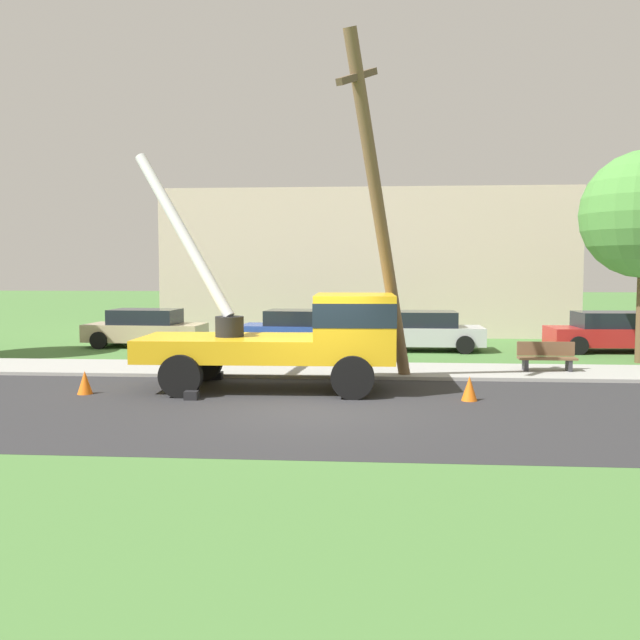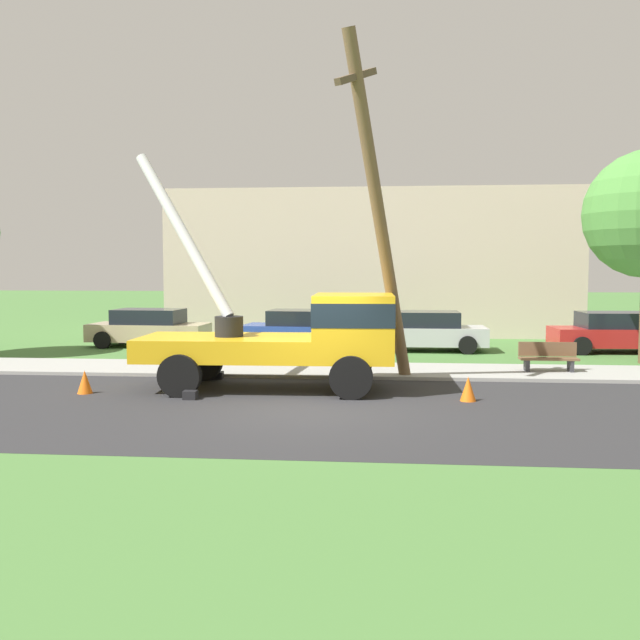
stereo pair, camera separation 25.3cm
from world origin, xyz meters
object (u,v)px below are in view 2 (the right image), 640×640
leaning_utility_pole (378,212)px  parked_sedan_tan (149,328)px  parked_sedan_blue (303,329)px  parked_sedan_red (616,332)px  traffic_cone_behind (85,382)px  park_bench (548,358)px  utility_truck (301,333)px  traffic_cone_ahead (468,389)px  parked_sedan_silver (424,331)px

leaning_utility_pole → parked_sedan_tan: bearing=137.1°
parked_sedan_blue → parked_sedan_red: size_ratio=1.02×
traffic_cone_behind → park_bench: size_ratio=0.35×
parked_sedan_tan → parked_sedan_blue: bearing=-0.6°
traffic_cone_behind → leaning_utility_pole: bearing=13.7°
traffic_cone_behind → parked_sedan_blue: bearing=67.1°
leaning_utility_pole → parked_sedan_blue: leaning_utility_pole is taller
parked_sedan_tan → utility_truck: bearing=-51.9°
park_bench → traffic_cone_ahead: bearing=-122.7°
traffic_cone_behind → parked_sedan_silver: size_ratio=0.13×
traffic_cone_ahead → parked_sedan_blue: (-4.88, 9.87, 0.43)m
traffic_cone_ahead → parked_sedan_silver: 9.54m
parked_sedan_tan → parked_sedan_blue: size_ratio=0.99×
parked_sedan_silver → parked_sedan_red: size_ratio=0.99×
utility_truck → parked_sedan_tan: bearing=128.1°
utility_truck → park_bench: 7.35m
parked_sedan_tan → park_bench: bearing=-23.0°
parked_sedan_silver → park_bench: bearing=-59.2°
parked_sedan_silver → parked_sedan_tan: bearing=177.7°
utility_truck → parked_sedan_silver: 9.06m
leaning_utility_pole → parked_sedan_blue: bearing=109.4°
parked_sedan_red → parked_sedan_tan: bearing=179.2°
parked_sedan_silver → traffic_cone_ahead: bearing=-87.2°
parked_sedan_silver → parked_sedan_blue: bearing=175.5°
parked_sedan_blue → traffic_cone_behind: bearing=-112.9°
utility_truck → park_bench: (6.63, 3.03, -0.95)m
park_bench → leaning_utility_pole: bearing=-153.3°
parked_sedan_blue → leaning_utility_pole: bearing=-70.6°
park_bench → traffic_cone_behind: bearing=-160.7°
traffic_cone_behind → parked_sedan_blue: (4.11, 9.74, 0.43)m
traffic_cone_ahead → traffic_cone_behind: size_ratio=1.00×
parked_sedan_red → park_bench: bearing=-123.1°
leaning_utility_pole → parked_sedan_blue: 9.29m
utility_truck → parked_sedan_blue: (-0.96, 8.69, -0.70)m
utility_truck → parked_sedan_red: (10.19, 8.51, -0.70)m
leaning_utility_pole → parked_sedan_tan: size_ratio=1.91×
utility_truck → leaning_utility_pole: bearing=19.0°
traffic_cone_ahead → traffic_cone_behind: bearing=179.2°
park_bench → parked_sedan_red: bearing=56.9°
leaning_utility_pole → parked_sedan_red: 12.02m
parked_sedan_tan → parked_sedan_silver: same height
parked_sedan_silver → park_bench: (3.17, -5.31, -0.25)m
utility_truck → park_bench: utility_truck is taller
traffic_cone_ahead → parked_sedan_silver: bearing=92.8°
leaning_utility_pole → traffic_cone_ahead: size_ratio=15.27×
parked_sedan_tan → park_bench: size_ratio=2.79×
utility_truck → traffic_cone_ahead: size_ratio=12.18×
traffic_cone_ahead → parked_sedan_silver: parked_sedan_silver is taller
parked_sedan_silver → traffic_cone_behind: bearing=-132.2°
parked_sedan_tan → leaning_utility_pole: bearing=-42.9°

